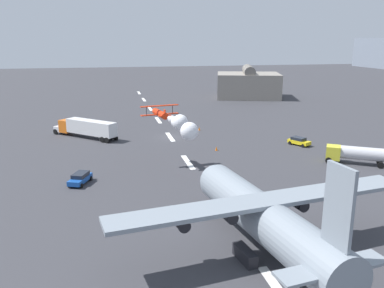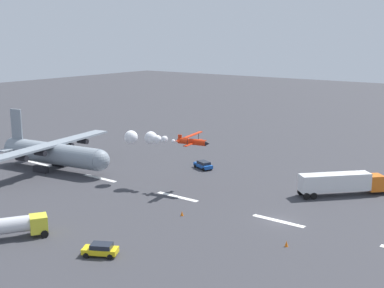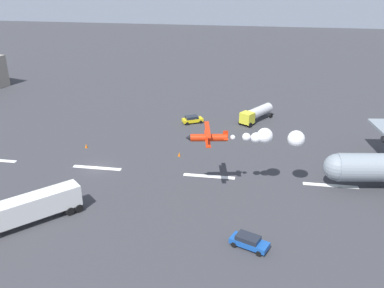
% 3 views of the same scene
% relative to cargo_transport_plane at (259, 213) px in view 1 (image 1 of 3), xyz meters
% --- Properties ---
extents(ground_plane, '(440.00, 440.00, 0.00)m').
position_rel_cargo_transport_plane_xyz_m(ground_plane, '(-46.69, -1.07, -3.44)').
color(ground_plane, '#38383D').
rests_on(ground_plane, ground).
extents(runway_stripe_0, '(8.00, 0.90, 0.01)m').
position_rel_cargo_transport_plane_xyz_m(runway_stripe_0, '(-119.33, -1.07, -3.43)').
color(runway_stripe_0, white).
rests_on(runway_stripe_0, ground).
extents(runway_stripe_1, '(8.00, 0.90, 0.01)m').
position_rel_cargo_transport_plane_xyz_m(runway_stripe_1, '(-101.17, -1.07, -3.43)').
color(runway_stripe_1, white).
rests_on(runway_stripe_1, ground).
extents(runway_stripe_2, '(8.00, 0.90, 0.01)m').
position_rel_cargo_transport_plane_xyz_m(runway_stripe_2, '(-83.01, -1.07, -3.43)').
color(runway_stripe_2, white).
rests_on(runway_stripe_2, ground).
extents(runway_stripe_3, '(8.00, 0.90, 0.01)m').
position_rel_cargo_transport_plane_xyz_m(runway_stripe_3, '(-64.85, -1.07, -3.43)').
color(runway_stripe_3, white).
rests_on(runway_stripe_3, ground).
extents(runway_stripe_4, '(8.00, 0.90, 0.01)m').
position_rel_cargo_transport_plane_xyz_m(runway_stripe_4, '(-46.69, -1.07, -3.43)').
color(runway_stripe_4, white).
rests_on(runway_stripe_4, ground).
extents(runway_stripe_5, '(8.00, 0.90, 0.01)m').
position_rel_cargo_transport_plane_xyz_m(runway_stripe_5, '(-28.53, -1.07, -3.43)').
color(runway_stripe_5, white).
rests_on(runway_stripe_5, ground).
extents(runway_stripe_6, '(8.00, 0.90, 0.01)m').
position_rel_cargo_transport_plane_xyz_m(runway_stripe_6, '(-10.37, -1.07, -3.43)').
color(runway_stripe_6, white).
rests_on(runway_stripe_6, ground).
extents(cargo_transport_plane, '(24.41, 30.21, 11.33)m').
position_rel_cargo_transport_plane_xyz_m(cargo_transport_plane, '(0.00, 0.00, 0.00)').
color(cargo_transport_plane, gray).
rests_on(cargo_transport_plane, ground).
extents(stunt_biplane_red, '(16.30, 6.46, 2.75)m').
position_rel_cargo_transport_plane_xyz_m(stunt_biplane_red, '(-20.72, -4.09, 4.80)').
color(stunt_biplane_red, red).
extents(semi_truck_orange, '(12.86, 13.30, 3.70)m').
position_rel_cargo_transport_plane_xyz_m(semi_truck_orange, '(-49.74, -17.91, -1.30)').
color(semi_truck_orange, silver).
rests_on(semi_truck_orange, ground).
extents(fuel_tanker_truck, '(7.00, 8.94, 2.90)m').
position_rel_cargo_transport_plane_xyz_m(fuel_tanker_truck, '(-21.95, 25.03, -1.70)').
color(fuel_tanker_truck, yellow).
rests_on(fuel_tanker_truck, ground).
extents(followme_car_yellow, '(4.79, 3.35, 1.52)m').
position_rel_cargo_transport_plane_xyz_m(followme_car_yellow, '(-21.81, -17.85, -2.63)').
color(followme_car_yellow, '#194CA5').
rests_on(followme_car_yellow, ground).
extents(airport_staff_sedan, '(4.52, 3.59, 1.52)m').
position_rel_cargo_transport_plane_xyz_m(airport_staff_sedan, '(-34.86, 21.83, -2.63)').
color(airport_staff_sedan, yellow).
rests_on(airport_staff_sedan, ground).
extents(hangar_building, '(22.28, 24.92, 10.93)m').
position_rel_cargo_transport_plane_xyz_m(hangar_building, '(-99.01, 34.77, 1.01)').
color(hangar_building, gray).
rests_on(hangar_building, ground).
extents(traffic_cone_near, '(0.44, 0.44, 0.75)m').
position_rel_cargo_transport_plane_xyz_m(traffic_cone_near, '(-51.51, 6.26, -3.06)').
color(traffic_cone_near, orange).
rests_on(traffic_cone_near, ground).
extents(traffic_cone_far, '(0.44, 0.44, 0.75)m').
position_rel_cargo_transport_plane_xyz_m(traffic_cone_far, '(-34.45, 5.43, -3.06)').
color(traffic_cone_far, orange).
rests_on(traffic_cone_far, ground).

